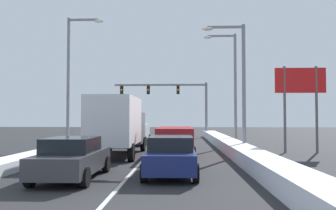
{
  "coord_description": "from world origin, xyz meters",
  "views": [
    {
      "loc": [
        1.98,
        -6.19,
        2.23
      ],
      "look_at": [
        0.87,
        24.0,
        3.33
      ],
      "focal_mm": 36.59,
      "sensor_mm": 36.0,
      "label": 1
    }
  ],
  "objects_px": {
    "box_truck_center_lane_second": "(118,123)",
    "roadside_sign_right": "(300,89)",
    "sedan_navy_right_lane_nearest": "(171,155)",
    "suv_silver_center_lane_third": "(135,132)",
    "suv_red_right_lane_second": "(175,139)",
    "street_lamp_right_mid": "(231,79)",
    "street_lamp_right_near": "(238,76)",
    "traffic_light_gantry": "(173,96)",
    "street_lamp_left_mid": "(73,71)",
    "sedan_green_right_lane_third": "(174,137)",
    "sedan_charcoal_center_lane_nearest": "(73,158)"
  },
  "relations": [
    {
      "from": "box_truck_center_lane_second",
      "to": "roadside_sign_right",
      "type": "bearing_deg",
      "value": 11.51
    },
    {
      "from": "sedan_navy_right_lane_nearest",
      "to": "suv_silver_center_lane_third",
      "type": "distance_m",
      "value": 15.42
    },
    {
      "from": "suv_red_right_lane_second",
      "to": "street_lamp_right_mid",
      "type": "xyz_separation_m",
      "value": [
        4.36,
        8.03,
        4.28
      ]
    },
    {
      "from": "sedan_navy_right_lane_nearest",
      "to": "suv_silver_center_lane_third",
      "type": "xyz_separation_m",
      "value": [
        -3.39,
        15.05,
        0.25
      ]
    },
    {
      "from": "street_lamp_right_near",
      "to": "suv_silver_center_lane_third",
      "type": "bearing_deg",
      "value": 134.2
    },
    {
      "from": "suv_red_right_lane_second",
      "to": "box_truck_center_lane_second",
      "type": "xyz_separation_m",
      "value": [
        -3.32,
        0.31,
        0.88
      ]
    },
    {
      "from": "street_lamp_right_mid",
      "to": "street_lamp_right_near",
      "type": "bearing_deg",
      "value": -94.93
    },
    {
      "from": "suv_red_right_lane_second",
      "to": "traffic_light_gantry",
      "type": "relative_size",
      "value": 0.46
    },
    {
      "from": "suv_silver_center_lane_third",
      "to": "street_lamp_left_mid",
      "type": "xyz_separation_m",
      "value": [
        -4.06,
        -3.96,
        4.57
      ]
    },
    {
      "from": "sedan_navy_right_lane_nearest",
      "to": "sedan_green_right_lane_third",
      "type": "distance_m",
      "value": 11.93
    },
    {
      "from": "suv_silver_center_lane_third",
      "to": "traffic_light_gantry",
      "type": "bearing_deg",
      "value": 74.32
    },
    {
      "from": "sedan_green_right_lane_third",
      "to": "traffic_light_gantry",
      "type": "distance_m",
      "value": 14.2
    },
    {
      "from": "street_lamp_right_near",
      "to": "street_lamp_right_mid",
      "type": "bearing_deg",
      "value": 85.07
    },
    {
      "from": "sedan_navy_right_lane_nearest",
      "to": "roadside_sign_right",
      "type": "bearing_deg",
      "value": 47.42
    },
    {
      "from": "traffic_light_gantry",
      "to": "sedan_green_right_lane_third",
      "type": "bearing_deg",
      "value": -88.78
    },
    {
      "from": "suv_silver_center_lane_third",
      "to": "box_truck_center_lane_second",
      "type": "bearing_deg",
      "value": -89.13
    },
    {
      "from": "street_lamp_right_near",
      "to": "street_lamp_left_mid",
      "type": "relative_size",
      "value": 0.84
    },
    {
      "from": "box_truck_center_lane_second",
      "to": "street_lamp_right_mid",
      "type": "relative_size",
      "value": 0.8
    },
    {
      "from": "sedan_navy_right_lane_nearest",
      "to": "sedan_green_right_lane_third",
      "type": "relative_size",
      "value": 1.0
    },
    {
      "from": "street_lamp_right_mid",
      "to": "roadside_sign_right",
      "type": "height_order",
      "value": "street_lamp_right_mid"
    },
    {
      "from": "street_lamp_right_mid",
      "to": "roadside_sign_right",
      "type": "distance_m",
      "value": 6.63
    },
    {
      "from": "sedan_charcoal_center_lane_nearest",
      "to": "street_lamp_left_mid",
      "type": "height_order",
      "value": "street_lamp_left_mid"
    },
    {
      "from": "box_truck_center_lane_second",
      "to": "street_lamp_left_mid",
      "type": "distance_m",
      "value": 7.27
    },
    {
      "from": "traffic_light_gantry",
      "to": "street_lamp_left_mid",
      "type": "distance_m",
      "value": 16.11
    },
    {
      "from": "sedan_navy_right_lane_nearest",
      "to": "sedan_charcoal_center_lane_nearest",
      "type": "relative_size",
      "value": 1.0
    },
    {
      "from": "suv_red_right_lane_second",
      "to": "suv_silver_center_lane_third",
      "type": "distance_m",
      "value": 9.58
    },
    {
      "from": "sedan_navy_right_lane_nearest",
      "to": "roadside_sign_right",
      "type": "xyz_separation_m",
      "value": [
        8.0,
        8.71,
        3.25
      ]
    },
    {
      "from": "suv_silver_center_lane_third",
      "to": "roadside_sign_right",
      "type": "bearing_deg",
      "value": -29.08
    },
    {
      "from": "street_lamp_right_mid",
      "to": "street_lamp_left_mid",
      "type": "height_order",
      "value": "street_lamp_left_mid"
    },
    {
      "from": "suv_silver_center_lane_third",
      "to": "traffic_light_gantry",
      "type": "distance_m",
      "value": 11.54
    },
    {
      "from": "suv_silver_center_lane_third",
      "to": "traffic_light_gantry",
      "type": "relative_size",
      "value": 0.46
    },
    {
      "from": "traffic_light_gantry",
      "to": "street_lamp_left_mid",
      "type": "height_order",
      "value": "street_lamp_left_mid"
    },
    {
      "from": "sedan_navy_right_lane_nearest",
      "to": "street_lamp_right_mid",
      "type": "distance_m",
      "value": 15.49
    },
    {
      "from": "suv_silver_center_lane_third",
      "to": "street_lamp_right_mid",
      "type": "bearing_deg",
      "value": -6.64
    },
    {
      "from": "sedan_navy_right_lane_nearest",
      "to": "sedan_charcoal_center_lane_nearest",
      "type": "xyz_separation_m",
      "value": [
        -3.56,
        -0.95,
        0.0
      ]
    },
    {
      "from": "suv_red_right_lane_second",
      "to": "suv_silver_center_lane_third",
      "type": "bearing_deg",
      "value": 111.08
    },
    {
      "from": "street_lamp_right_mid",
      "to": "sedan_charcoal_center_lane_nearest",
      "type": "bearing_deg",
      "value": -117.87
    },
    {
      "from": "box_truck_center_lane_second",
      "to": "street_lamp_left_mid",
      "type": "xyz_separation_m",
      "value": [
        -4.19,
        4.67,
        3.68
      ]
    },
    {
      "from": "sedan_navy_right_lane_nearest",
      "to": "street_lamp_right_near",
      "type": "relative_size",
      "value": 0.57
    },
    {
      "from": "roadside_sign_right",
      "to": "street_lamp_right_near",
      "type": "bearing_deg",
      "value": -165.0
    },
    {
      "from": "sedan_green_right_lane_third",
      "to": "traffic_light_gantry",
      "type": "relative_size",
      "value": 0.42
    },
    {
      "from": "street_lamp_right_near",
      "to": "roadside_sign_right",
      "type": "height_order",
      "value": "street_lamp_right_near"
    },
    {
      "from": "sedan_charcoal_center_lane_nearest",
      "to": "suv_silver_center_lane_third",
      "type": "distance_m",
      "value": 16.0
    },
    {
      "from": "sedan_green_right_lane_third",
      "to": "roadside_sign_right",
      "type": "xyz_separation_m",
      "value": [
        8.15,
        -3.22,
        3.25
      ]
    },
    {
      "from": "suv_silver_center_lane_third",
      "to": "street_lamp_right_mid",
      "type": "relative_size",
      "value": 0.55
    },
    {
      "from": "sedan_green_right_lane_third",
      "to": "sedan_charcoal_center_lane_nearest",
      "type": "relative_size",
      "value": 1.0
    },
    {
      "from": "suv_red_right_lane_second",
      "to": "sedan_green_right_lane_third",
      "type": "distance_m",
      "value": 5.83
    },
    {
      "from": "sedan_charcoal_center_lane_nearest",
      "to": "street_lamp_left_mid",
      "type": "distance_m",
      "value": 13.53
    },
    {
      "from": "sedan_green_right_lane_third",
      "to": "suv_silver_center_lane_third",
      "type": "bearing_deg",
      "value": 136.15
    },
    {
      "from": "sedan_green_right_lane_third",
      "to": "street_lamp_left_mid",
      "type": "bearing_deg",
      "value": -173.4
    }
  ]
}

